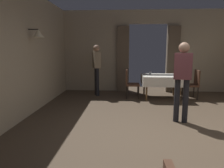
% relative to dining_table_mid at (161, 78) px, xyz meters
% --- Properties ---
extents(ground, '(10.08, 10.08, 0.00)m').
position_rel_dining_table_mid_xyz_m(ground, '(-0.33, -3.01, -0.65)').
color(ground, '#4C3D2D').
extents(wall_back, '(6.40, 0.27, 3.00)m').
position_rel_dining_table_mid_xyz_m(wall_back, '(-0.33, 1.17, 0.86)').
color(wall_back, tan).
rests_on(wall_back, ground).
extents(dining_table_mid, '(1.25, 1.03, 0.75)m').
position_rel_dining_table_mid_xyz_m(dining_table_mid, '(0.00, 0.00, 0.00)').
color(dining_table_mid, brown).
rests_on(dining_table_mid, ground).
extents(chair_mid_left, '(0.45, 0.44, 0.93)m').
position_rel_dining_table_mid_xyz_m(chair_mid_left, '(-1.01, -0.00, -0.13)').
color(chair_mid_left, black).
rests_on(chair_mid_left, ground).
extents(chair_mid_right, '(0.44, 0.44, 0.93)m').
position_rel_dining_table_mid_xyz_m(chair_mid_right, '(1.01, -0.03, -0.13)').
color(chair_mid_right, black).
rests_on(chair_mid_right, ground).
extents(plate_mid_a, '(0.22, 0.22, 0.01)m').
position_rel_dining_table_mid_xyz_m(plate_mid_a, '(-0.45, -0.03, 0.11)').
color(plate_mid_a, white).
rests_on(plate_mid_a, dining_table_mid).
extents(glass_mid_b, '(0.08, 0.08, 0.09)m').
position_rel_dining_table_mid_xyz_m(glass_mid_b, '(-0.32, 0.28, 0.14)').
color(glass_mid_b, silver).
rests_on(glass_mid_b, dining_table_mid).
extents(person_waiter_by_doorway, '(0.33, 0.41, 1.72)m').
position_rel_dining_table_mid_xyz_m(person_waiter_by_doorway, '(-2.14, 0.28, 0.37)').
color(person_waiter_by_doorway, black).
rests_on(person_waiter_by_doorway, ground).
extents(person_diner_standing_aside, '(0.40, 0.31, 1.72)m').
position_rel_dining_table_mid_xyz_m(person_diner_standing_aside, '(0.04, -2.27, 0.37)').
color(person_diner_standing_aside, black).
rests_on(person_diner_standing_aside, ground).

